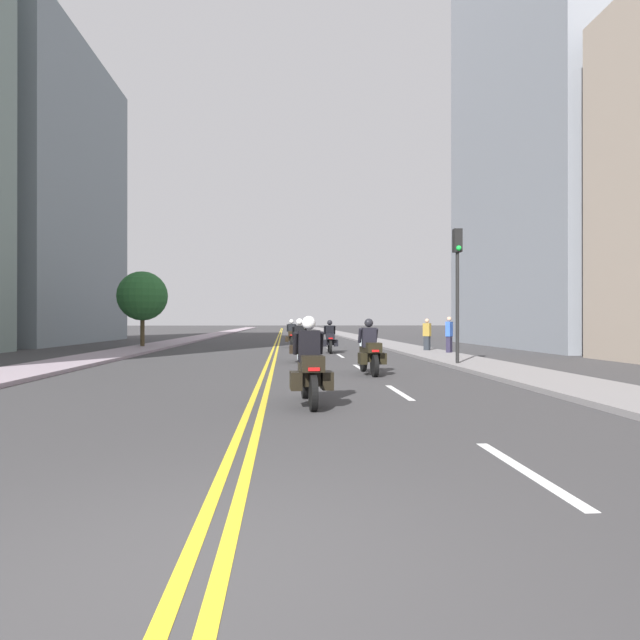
% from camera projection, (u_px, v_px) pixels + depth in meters
% --- Properties ---
extents(ground_plane, '(264.00, 264.00, 0.00)m').
position_uv_depth(ground_plane, '(279.00, 337.00, 51.12)').
color(ground_plane, '#393739').
extents(sidewalk_left, '(2.41, 144.00, 0.12)m').
position_uv_depth(sidewalk_left, '(204.00, 337.00, 50.62)').
color(sidewalk_left, '#9C8B96').
rests_on(sidewalk_left, ground).
extents(sidewalk_right, '(2.41, 144.00, 0.12)m').
position_uv_depth(sidewalk_right, '(352.00, 336.00, 51.62)').
color(sidewalk_right, gray).
rests_on(sidewalk_right, ground).
extents(centreline_yellow_inner, '(0.12, 132.00, 0.01)m').
position_uv_depth(centreline_yellow_inner, '(278.00, 337.00, 51.11)').
color(centreline_yellow_inner, yellow).
rests_on(centreline_yellow_inner, ground).
extents(centreline_yellow_outer, '(0.12, 132.00, 0.01)m').
position_uv_depth(centreline_yellow_outer, '(280.00, 337.00, 51.13)').
color(centreline_yellow_outer, yellow).
rests_on(centreline_yellow_outer, ground).
extents(lane_dashes_white, '(0.14, 56.40, 0.01)m').
position_uv_depth(lane_dashes_white, '(325.00, 346.00, 32.37)').
color(lane_dashes_white, silver).
rests_on(lane_dashes_white, ground).
extents(building_left_1, '(8.44, 16.74, 21.11)m').
position_uv_depth(building_left_1, '(32.00, 195.00, 37.06)').
color(building_left_1, gray).
rests_on(building_left_1, ground).
extents(building_right_1, '(9.30, 16.44, 30.83)m').
position_uv_depth(building_right_1, '(567.00, 97.00, 31.96)').
color(building_right_1, gray).
rests_on(building_right_1, ground).
extents(motorcycle_0, '(0.78, 2.19, 1.67)m').
position_uv_depth(motorcycle_0, '(309.00, 369.00, 9.68)').
color(motorcycle_0, black).
rests_on(motorcycle_0, ground).
extents(motorcycle_1, '(0.78, 2.23, 1.65)m').
position_uv_depth(motorcycle_1, '(370.00, 352.00, 15.22)').
color(motorcycle_1, black).
rests_on(motorcycle_1, ground).
extents(motorcycle_2, '(0.77, 2.26, 1.67)m').
position_uv_depth(motorcycle_2, '(300.00, 345.00, 19.97)').
color(motorcycle_2, black).
rests_on(motorcycle_2, ground).
extents(motorcycle_3, '(0.78, 2.28, 1.63)m').
position_uv_depth(motorcycle_3, '(330.00, 339.00, 25.56)').
color(motorcycle_3, black).
rests_on(motorcycle_3, ground).
extents(motorcycle_4, '(0.76, 2.28, 1.68)m').
position_uv_depth(motorcycle_4, '(292.00, 336.00, 31.03)').
color(motorcycle_4, black).
rests_on(motorcycle_4, ground).
extents(traffic_light_near, '(0.28, 0.38, 4.75)m').
position_uv_depth(traffic_light_near, '(457.00, 272.00, 17.87)').
color(traffic_light_near, black).
rests_on(traffic_light_near, ground).
extents(pedestrian_0, '(0.43, 0.47, 1.77)m').
position_uv_depth(pedestrian_0, '(449.00, 335.00, 23.94)').
color(pedestrian_0, '#262238').
rests_on(pedestrian_0, ground).
extents(pedestrian_1, '(0.41, 0.41, 1.69)m').
position_uv_depth(pedestrian_1, '(427.00, 335.00, 25.83)').
color(pedestrian_1, '#262A31').
rests_on(pedestrian_1, ground).
extents(street_tree_0, '(2.86, 2.86, 4.46)m').
position_uv_depth(street_tree_0, '(142.00, 296.00, 30.10)').
color(street_tree_0, '#473B24').
rests_on(street_tree_0, ground).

